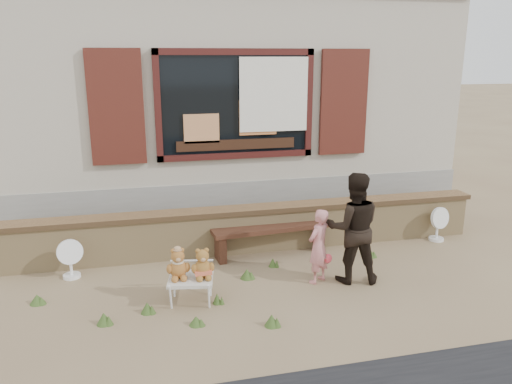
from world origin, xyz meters
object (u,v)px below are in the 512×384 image
object	(u,v)px
bench	(270,233)
teddy_bear_right	(202,263)
folding_chair	(191,280)
child	(318,246)
teddy_bear_left	(178,263)
adult	(353,228)

from	to	relation	value
bench	teddy_bear_right	world-z (taller)	teddy_bear_right
folding_chair	child	distance (m)	1.64
teddy_bear_left	teddy_bear_right	xyz separation A→B (m)	(0.28, -0.05, -0.00)
bench	teddy_bear_left	world-z (taller)	teddy_bear_left
teddy_bear_left	child	size ratio (longest dim) A/B	0.38
bench	teddy_bear_left	xyz separation A→B (m)	(-1.41, -1.18, 0.18)
teddy_bear_right	child	size ratio (longest dim) A/B	0.38
bench	teddy_bear_right	distance (m)	1.69
teddy_bear_left	adult	size ratio (longest dim) A/B	0.26
child	adult	xyz separation A→B (m)	(0.43, -0.05, 0.23)
folding_chair	teddy_bear_right	xyz separation A→B (m)	(0.14, -0.03, 0.21)
folding_chair	teddy_bear_left	world-z (taller)	teddy_bear_left
bench	child	size ratio (longest dim) A/B	1.78
teddy_bear_right	bench	bearing A→B (deg)	58.05
teddy_bear_left	adult	xyz separation A→B (m)	(2.19, 0.09, 0.21)
child	teddy_bear_right	bearing A→B (deg)	-27.25
folding_chair	adult	size ratio (longest dim) A/B	0.41
child	adult	distance (m)	0.49
folding_chair	teddy_bear_right	bearing A→B (deg)	0.00
bench	teddy_bear_left	bearing A→B (deg)	-145.23
folding_chair	teddy_bear_left	size ratio (longest dim) A/B	1.57
bench	folding_chair	size ratio (longest dim) A/B	2.95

